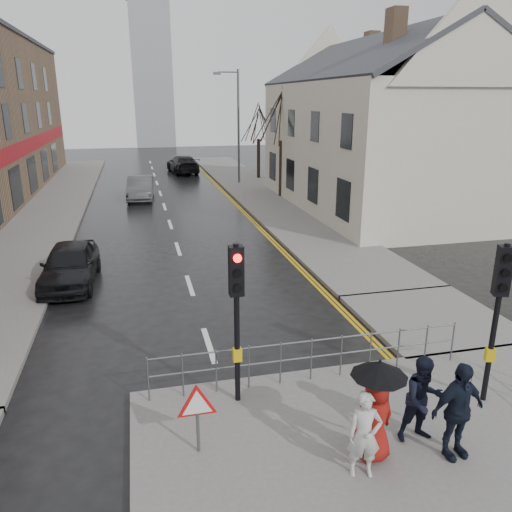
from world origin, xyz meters
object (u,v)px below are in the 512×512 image
pedestrian_b (423,399)px  car_mid (140,188)px  car_parked (70,264)px  pedestrian_a (364,435)px  pedestrian_d (458,411)px  pedestrian_with_umbrella (377,404)px

pedestrian_b → car_mid: 25.95m
car_parked → pedestrian_b: bearing=-52.7°
car_mid → pedestrian_a: bearing=-79.3°
pedestrian_a → car_parked: (-5.75, 10.99, -0.18)m
pedestrian_a → pedestrian_d: bearing=15.4°
car_parked → car_mid: bearing=82.8°
pedestrian_b → car_mid: (-4.51, 25.55, -0.25)m
pedestrian_a → pedestrian_d: pedestrian_d is taller
pedestrian_with_umbrella → car_mid: (-3.44, 25.82, -0.50)m
pedestrian_a → car_mid: (-3.09, 26.14, -0.19)m
car_parked → pedestrian_d: bearing=-52.8°
pedestrian_b → car_parked: 12.63m
pedestrian_a → pedestrian_with_umbrella: pedestrian_with_umbrella is taller
pedestrian_a → pedestrian_with_umbrella: size_ratio=0.81×
pedestrian_with_umbrella → car_parked: pedestrian_with_umbrella is taller
pedestrian_d → pedestrian_with_umbrella: bearing=163.2°
car_mid → pedestrian_b: bearing=-76.0°
pedestrian_d → car_mid: bearing=94.0°
pedestrian_with_umbrella → car_mid: size_ratio=0.44×
pedestrian_a → pedestrian_d: (1.76, 0.06, 0.13)m
pedestrian_with_umbrella → pedestrian_d: (1.40, -0.25, -0.18)m
pedestrian_a → pedestrian_b: 1.54m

